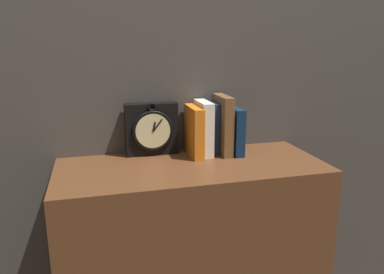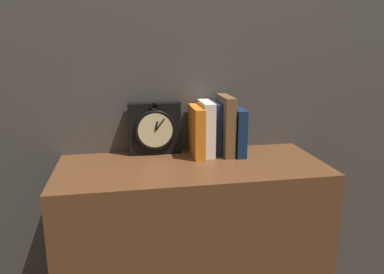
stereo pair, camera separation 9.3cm
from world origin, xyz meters
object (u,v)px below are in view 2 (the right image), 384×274
at_px(book_slot0_orange, 196,131).
at_px(book_slot1_white, 206,128).
at_px(book_slot2_navy, 215,128).
at_px(book_slot3_brown, 226,125).
at_px(book_slot4_navy, 236,131).
at_px(clock, 155,129).

height_order(book_slot0_orange, book_slot1_white, book_slot1_white).
xyz_separation_m(book_slot0_orange, book_slot2_navy, (0.07, 0.02, 0.00)).
height_order(book_slot3_brown, book_slot4_navy, book_slot3_brown).
bearing_deg(book_slot1_white, book_slot4_navy, -5.22).
bearing_deg(clock, book_slot2_navy, -6.41).
bearing_deg(book_slot4_navy, clock, 170.68).
bearing_deg(book_slot1_white, clock, 168.24).
xyz_separation_m(book_slot2_navy, book_slot3_brown, (0.04, -0.02, 0.01)).
distance_m(clock, book_slot2_navy, 0.23).
height_order(clock, book_slot3_brown, book_slot3_brown).
bearing_deg(book_slot4_navy, book_slot1_white, 174.78).
height_order(book_slot2_navy, book_slot3_brown, book_slot3_brown).
height_order(book_slot1_white, book_slot3_brown, book_slot3_brown).
bearing_deg(book_slot3_brown, clock, 169.89).
bearing_deg(book_slot2_navy, book_slot3_brown, -30.55).
height_order(clock, book_slot2_navy, clock).
distance_m(book_slot2_navy, book_slot3_brown, 0.04).
relative_size(clock, book_slot3_brown, 0.92).
relative_size(book_slot1_white, book_slot4_navy, 1.14).
xyz_separation_m(book_slot3_brown, book_slot4_navy, (0.04, -0.00, -0.02)).
height_order(book_slot1_white, book_slot4_navy, book_slot1_white).
bearing_deg(book_slot1_white, book_slot0_orange, -167.20).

